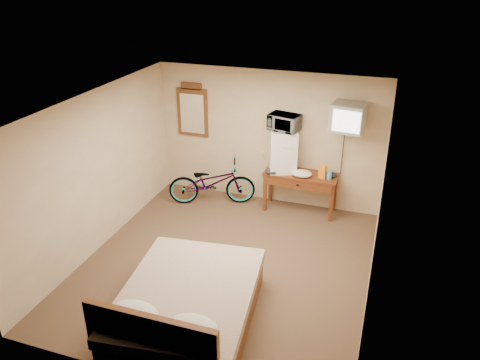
{
  "coord_description": "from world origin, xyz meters",
  "views": [
    {
      "loc": [
        2.08,
        -5.51,
        4.23
      ],
      "look_at": [
        -0.04,
        0.79,
        1.07
      ],
      "focal_mm": 35.0,
      "sensor_mm": 36.0,
      "label": 1
    }
  ],
  "objects": [
    {
      "name": "cloth_cream",
      "position": [
        0.73,
        1.92,
        0.81
      ],
      "size": [
        0.36,
        0.28,
        0.11
      ],
      "primitive_type": "ellipsoid",
      "color": "beige",
      "rests_on": "desk"
    },
    {
      "name": "room",
      "position": [
        -0.0,
        0.0,
        1.25
      ],
      "size": [
        4.6,
        4.64,
        2.5
      ],
      "color": "brown",
      "rests_on": "ground"
    },
    {
      "name": "bed",
      "position": [
        -0.02,
        -1.37,
        0.29
      ],
      "size": [
        1.82,
        2.28,
        0.9
      ],
      "color": "brown",
      "rests_on": "floor"
    },
    {
      "name": "crt_television",
      "position": [
        1.42,
        2.02,
        1.87
      ],
      "size": [
        0.58,
        0.63,
        0.47
      ],
      "color": "black",
      "rests_on": "room"
    },
    {
      "name": "wall_mirror",
      "position": [
        -1.48,
        2.27,
        1.63
      ],
      "size": [
        0.61,
        0.04,
        1.03
      ],
      "color": "brown",
      "rests_on": "room"
    },
    {
      "name": "snack_bag",
      "position": [
        1.09,
        1.96,
        0.88
      ],
      "size": [
        0.14,
        0.11,
        0.25
      ],
      "primitive_type": "cube",
      "rotation": [
        0.0,
        0.0,
        -0.31
      ],
      "color": "orange",
      "rests_on": "desk"
    },
    {
      "name": "mini_fridge",
      "position": [
        0.34,
        2.07,
        1.13
      ],
      "size": [
        0.59,
        0.58,
        0.77
      ],
      "color": "white",
      "rests_on": "desk"
    },
    {
      "name": "cloth_dark_b",
      "position": [
        1.24,
        2.06,
        0.79
      ],
      "size": [
        0.19,
        0.15,
        0.09
      ],
      "primitive_type": "ellipsoid",
      "color": "black",
      "rests_on": "desk"
    },
    {
      "name": "bicycle",
      "position": [
        -0.94,
        1.81,
        0.43
      ],
      "size": [
        1.72,
        1.09,
        0.85
      ],
      "primitive_type": "imported",
      "rotation": [
        0.0,
        0.0,
        1.92
      ],
      "color": "black",
      "rests_on": "floor"
    },
    {
      "name": "microwave",
      "position": [
        0.34,
        2.07,
        1.66
      ],
      "size": [
        0.58,
        0.46,
        0.29
      ],
      "primitive_type": "imported",
      "rotation": [
        0.0,
        0.0,
        -0.23
      ],
      "color": "white",
      "rests_on": "mini_fridge"
    },
    {
      "name": "desk",
      "position": [
        0.7,
        2.0,
        0.63
      ],
      "size": [
        1.32,
        0.53,
        0.75
      ],
      "color": "#623215",
      "rests_on": "floor"
    },
    {
      "name": "blue_cup",
      "position": [
        1.21,
        1.97,
        0.82
      ],
      "size": [
        0.09,
        0.09,
        0.15
      ],
      "primitive_type": "cylinder",
      "color": "#43A4E5",
      "rests_on": "desk"
    },
    {
      "name": "cloth_dark_a",
      "position": [
        0.2,
        1.85,
        0.8
      ],
      "size": [
        0.24,
        0.18,
        0.09
      ],
      "primitive_type": "ellipsoid",
      "color": "black",
      "rests_on": "desk"
    }
  ]
}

